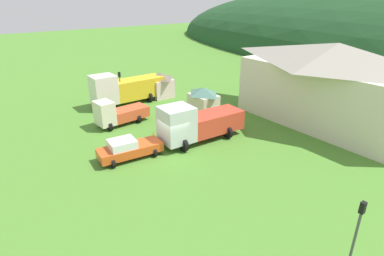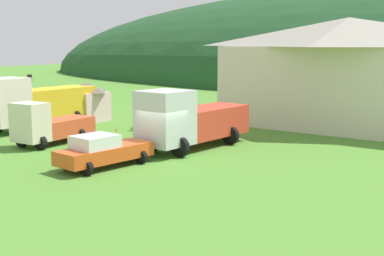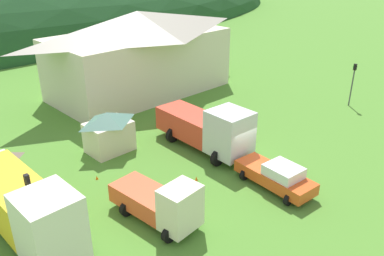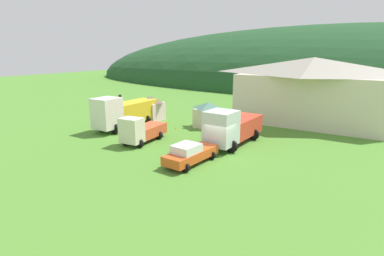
{
  "view_description": "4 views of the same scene",
  "coord_description": "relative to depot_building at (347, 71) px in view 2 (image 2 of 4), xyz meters",
  "views": [
    {
      "loc": [
        19.74,
        -12.27,
        11.9
      ],
      "look_at": [
        0.28,
        2.01,
        1.61
      ],
      "focal_mm": 29.55,
      "sensor_mm": 36.0,
      "label": 1
    },
    {
      "loc": [
        18.16,
        -21.45,
        6.11
      ],
      "look_at": [
        1.73,
        0.57,
        1.7
      ],
      "focal_mm": 50.66,
      "sensor_mm": 36.0,
      "label": 2
    },
    {
      "loc": [
        -18.19,
        -14.19,
        12.98
      ],
      "look_at": [
        -0.4,
        4.27,
        1.29
      ],
      "focal_mm": 36.99,
      "sensor_mm": 36.0,
      "label": 3
    },
    {
      "loc": [
        11.04,
        -21.89,
        8.43
      ],
      "look_at": [
        -3.66,
        1.5,
        1.43
      ],
      "focal_mm": 28.39,
      "sensor_mm": 36.0,
      "label": 4
    }
  ],
  "objects": [
    {
      "name": "traffic_cone_mid_row",
      "position": [
        -11.88,
        -11.13,
        -4.01
      ],
      "size": [
        0.36,
        0.36,
        0.48
      ],
      "primitive_type": "cone",
      "color": "orange",
      "rests_on": "ground"
    },
    {
      "name": "traffic_cone_near_pickup",
      "position": [
        -7.57,
        -15.48,
        -4.01
      ],
      "size": [
        0.36,
        0.36,
        0.56
      ],
      "primitive_type": "cone",
      "color": "orange",
      "rests_on": "ground"
    },
    {
      "name": "heavy_rig_striped",
      "position": [
        -17.11,
        -13.74,
        -2.15
      ],
      "size": [
        3.21,
        8.5,
        3.72
      ],
      "rotation": [
        0.0,
        0.0,
        -1.56
      ],
      "color": "silver",
      "rests_on": "ground"
    },
    {
      "name": "traffic_light_west",
      "position": [
        -16.99,
        -14.28,
        -1.62
      ],
      "size": [
        0.2,
        0.32,
        3.86
      ],
      "color": "#4C4C51",
      "rests_on": "ground"
    },
    {
      "name": "depot_building",
      "position": [
        0.0,
        0.0,
        0.0
      ],
      "size": [
        17.77,
        9.1,
        7.77
      ],
      "color": "beige",
      "rests_on": "ground"
    },
    {
      "name": "tow_truck_silver",
      "position": [
        -4.15,
        -13.19,
        -2.29
      ],
      "size": [
        3.39,
        7.82,
        3.51
      ],
      "rotation": [
        0.0,
        0.0,
        -1.61
      ],
      "color": "silver",
      "rests_on": "ground"
    },
    {
      "name": "service_pickup_orange",
      "position": [
        -4.76,
        -19.31,
        -3.18
      ],
      "size": [
        2.54,
        5.1,
        1.66
      ],
      "rotation": [
        0.0,
        0.0,
        -1.66
      ],
      "color": "#DB501E",
      "rests_on": "ground"
    },
    {
      "name": "play_shed_cream",
      "position": [
        -9.16,
        -8.47,
        -2.51
      ],
      "size": [
        3.18,
        2.39,
        2.9
      ],
      "color": "beige",
      "rests_on": "ground"
    },
    {
      "name": "light_truck_cream",
      "position": [
        -11.68,
        -17.12,
        -2.8
      ],
      "size": [
        2.68,
        5.3,
        2.65
      ],
      "rotation": [
        0.0,
        0.0,
        -1.49
      ],
      "color": "beige",
      "rests_on": "ground"
    },
    {
      "name": "ground_plane",
      "position": [
        -3.93,
        -16.01,
        -4.01
      ],
      "size": [
        200.0,
        200.0,
        0.0
      ],
      "primitive_type": "plane",
      "color": "#4C842D"
    },
    {
      "name": "play_shed_pink",
      "position": [
        -17.14,
        -8.98,
        -2.44
      ],
      "size": [
        2.9,
        2.76,
        3.03
      ],
      "color": "beige",
      "rests_on": "ground"
    }
  ]
}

